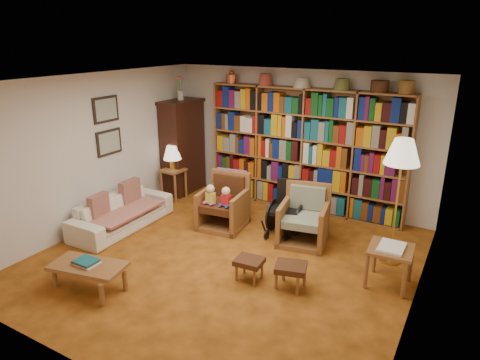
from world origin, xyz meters
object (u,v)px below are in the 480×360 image
Objects in this scene: armchair_sage at (306,220)px; floor_lamp at (402,157)px; wheelchair at (287,210)px; footstool_a at (249,263)px; footstool_b at (291,269)px; side_table_lamp at (173,177)px; armchair_leather at (226,204)px; side_table_papers at (391,254)px; coffee_table at (88,267)px; sofa at (122,213)px.

armchair_sage is 1.76m from floor_lamp.
armchair_sage is at bearing -12.07° from wheelchair.
footstool_b is at bearing 9.48° from footstool_a.
footstool_b is (3.25, -1.77, -0.17)m from side_table_lamp.
side_table_lamp is 1.60× the size of footstool_a.
side_table_papers is (2.76, -0.53, 0.08)m from armchair_leather.
side_table_lamp is 2.94m from armchair_sage.
sofa is at bearing 121.84° from coffee_table.
armchair_leather is 2.40× the size of footstool_a.
side_table_papers reaches higher than footstool_b.
footstool_b is 0.46× the size of coffee_table.
coffee_table is (-3.24, -1.97, -0.15)m from side_table_papers.
armchair_sage reaches higher than footstool_b.
coffee_table is at bearing -148.68° from side_table_papers.
armchair_sage is 1.57× the size of side_table_papers.
footstool_a is at bearing -153.94° from side_table_papers.
side_table_papers is 3.79m from coffee_table.
floor_lamp reaches higher than wheelchair.
coffee_table is at bearing -144.08° from footstool_a.
armchair_leather reaches higher than sofa.
armchair_sage is (1.37, 0.13, -0.03)m from armchair_leather.
footstool_a is at bearing -84.19° from wheelchair.
sofa is 4.83× the size of footstool_a.
footstool_a is 2.03m from coffee_table.
side_table_papers reaches higher than coffee_table.
footstool_a is at bearing -34.52° from side_table_lamp.
side_table_lamp is at bearing 151.43° from footstool_b.
sofa is at bearing -86.18° from side_table_lamp.
wheelchair is 3.09m from coffee_table.
wheelchair is 2.00m from floor_lamp.
footstool_b is (1.71, -1.22, -0.10)m from armchair_leather.
floor_lamp is at bearing 39.84° from coffee_table.
side_table_lamp is at bearing 2.90° from sofa.
coffee_table is at bearing -124.99° from armchair_sage.
floor_lamp is 2.07m from footstool_b.
wheelchair is 1.94× the size of footstool_b.
wheelchair is 1.58× the size of side_table_papers.
side_table_papers is at bearing -10.93° from armchair_leather.
armchair_leather is (1.44, 0.95, 0.10)m from sofa.
side_table_lamp is at bearing 165.90° from side_table_papers.
coffee_table is (-0.48, -2.50, -0.07)m from armchair_leather.
armchair_sage is at bearing 5.43° from armchair_leather.
sofa is 4.42m from floor_lamp.
coffee_table is (-1.49, -2.71, -0.11)m from wheelchair.
armchair_sage is at bearing 179.24° from floor_lamp.
side_table_papers is at bearing -14.10° from side_table_lamp.
armchair_sage is 1.40m from footstool_b.
sofa is 2.01× the size of armchair_leather.
side_table_lamp reaches higher than sofa.
armchair_leather is at bearing -168.49° from wheelchair.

